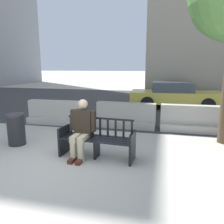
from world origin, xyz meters
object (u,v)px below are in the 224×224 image
Objects in this scene: jersey_barrier_centre at (126,117)px; jersey_barrier_left at (56,114)px; jersey_barrier_right at (193,121)px; trash_bin at (16,129)px; seated_person at (82,127)px; car_taxi_near at (175,95)px; street_bench at (97,140)px.

jersey_barrier_centre and jersey_barrier_left have the same top height.
jersey_barrier_centre is at bearing 179.62° from jersey_barrier_right.
jersey_barrier_centre is at bearing 2.74° from jersey_barrier_left.
seated_person is at bearing -9.37° from trash_bin.
jersey_barrier_left is (-2.00, 2.58, -0.35)m from seated_person.
jersey_barrier_right is 2.42× the size of trash_bin.
jersey_barrier_centre is 0.45× the size of car_taxi_near.
seated_person is 0.65× the size of jersey_barrier_right.
seated_person is 0.65× the size of jersey_barrier_centre.
car_taxi_near is 7.75m from trash_bin.
seated_person reaches higher than jersey_barrier_left.
seated_person reaches higher than trash_bin.
car_taxi_near reaches higher than street_bench.
jersey_barrier_left is at bearing -177.26° from jersey_barrier_centre.
jersey_barrier_left reaches higher than trash_bin.
street_bench reaches higher than jersey_barrier_right.
street_bench is 0.85× the size of jersey_barrier_centre.
seated_person reaches higher than jersey_barrier_centre.
car_taxi_near is at bearing 95.43° from jersey_barrier_right.
street_bench is 0.38× the size of car_taxi_near.
street_bench is at bearing -131.63° from jersey_barrier_right.
seated_person is (-0.34, -0.04, 0.29)m from street_bench.
jersey_barrier_left is 2.26m from trash_bin.
seated_person is 2.77m from jersey_barrier_centre.
jersey_barrier_right is at bearing 48.37° from street_bench.
jersey_barrier_centre is at bearing 43.50° from trash_bin.
seated_person reaches higher than jersey_barrier_right.
jersey_barrier_right is at bearing 26.86° from trash_bin.
jersey_barrier_centre is 4.46m from car_taxi_near.
car_taxi_near reaches higher than jersey_barrier_right.
jersey_barrier_left is at bearing -178.70° from jersey_barrier_right.
jersey_barrier_left is at bearing 90.75° from trash_bin.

